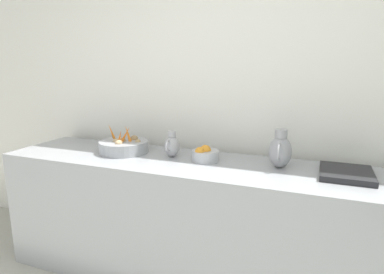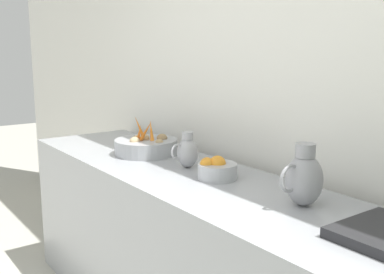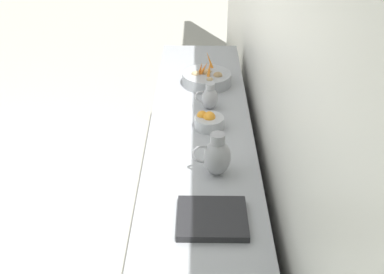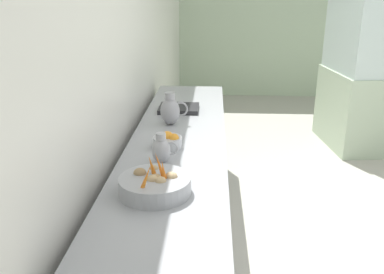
{
  "view_description": "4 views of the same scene",
  "coord_description": "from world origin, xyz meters",
  "px_view_note": "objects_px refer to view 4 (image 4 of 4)",
  "views": [
    {
      "loc": [
        0.54,
        0.61,
        1.56
      ],
      "look_at": [
        -1.48,
        -0.18,
        1.09
      ],
      "focal_mm": 30.82,
      "sensor_mm": 36.0,
      "label": 1
    },
    {
      "loc": [
        -0.19,
        1.55,
        1.53
      ],
      "look_at": [
        -1.44,
        -0.15,
        1.12
      ],
      "focal_mm": 43.15,
      "sensor_mm": 36.0,
      "label": 2
    },
    {
      "loc": [
        -1.48,
        2.51,
        2.45
      ],
      "look_at": [
        -1.45,
        0.14,
        0.99
      ],
      "focal_mm": 43.74,
      "sensor_mm": 36.0,
      "label": 3
    },
    {
      "loc": [
        -1.26,
        -2.7,
        1.91
      ],
      "look_at": [
        -1.4,
        -0.13,
        0.99
      ],
      "focal_mm": 39.18,
      "sensor_mm": 36.0,
      "label": 4
    }
  ],
  "objects_px": {
    "orange_bowl": "(168,141)",
    "metal_pitcher_tall": "(170,110)",
    "vegetable_colander": "(155,185)",
    "metal_pitcher_short": "(161,150)"
  },
  "relations": [
    {
      "from": "orange_bowl",
      "to": "metal_pitcher_tall",
      "type": "relative_size",
      "value": 0.75
    },
    {
      "from": "orange_bowl",
      "to": "vegetable_colander",
      "type": "bearing_deg",
      "value": -89.75
    },
    {
      "from": "orange_bowl",
      "to": "metal_pitcher_short",
      "type": "bearing_deg",
      "value": -92.58
    },
    {
      "from": "metal_pitcher_short",
      "to": "metal_pitcher_tall",
      "type": "bearing_deg",
      "value": 91.75
    },
    {
      "from": "vegetable_colander",
      "to": "metal_pitcher_tall",
      "type": "xyz_separation_m",
      "value": [
        -0.04,
        1.16,
        0.07
      ]
    },
    {
      "from": "orange_bowl",
      "to": "metal_pitcher_tall",
      "type": "xyz_separation_m",
      "value": [
        -0.03,
        0.5,
        0.07
      ]
    },
    {
      "from": "vegetable_colander",
      "to": "metal_pitcher_tall",
      "type": "relative_size",
      "value": 1.47
    },
    {
      "from": "orange_bowl",
      "to": "metal_pitcher_short",
      "type": "height_order",
      "value": "metal_pitcher_short"
    },
    {
      "from": "orange_bowl",
      "to": "metal_pitcher_tall",
      "type": "distance_m",
      "value": 0.51
    },
    {
      "from": "vegetable_colander",
      "to": "orange_bowl",
      "type": "xyz_separation_m",
      "value": [
        -0.0,
        0.66,
        -0.0
      ]
    }
  ]
}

